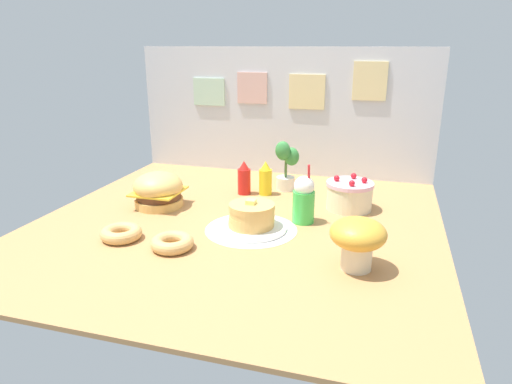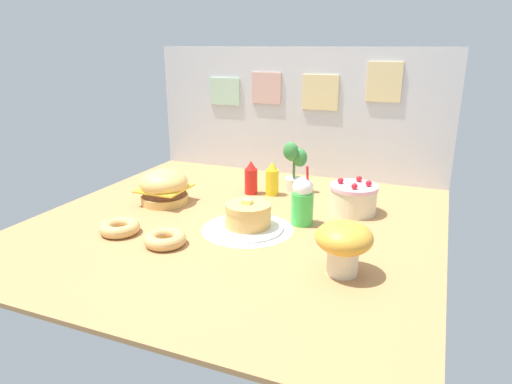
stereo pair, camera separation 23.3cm
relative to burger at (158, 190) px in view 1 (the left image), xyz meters
name	(u,v)px [view 1 (the left image)]	position (x,y,z in m)	size (l,w,h in m)	color
ground_plane	(236,225)	(0.49, -0.12, -0.10)	(2.01, 2.00, 0.02)	#B27F4C
back_wall	(283,111)	(0.49, 0.87, 0.34)	(2.01, 0.04, 0.85)	silver
doily_mat	(251,229)	(0.59, -0.18, -0.09)	(0.45, 0.45, 0.00)	white
burger	(158,190)	(0.00, 0.00, 0.00)	(0.27, 0.27, 0.19)	#DBA859
pancake_stack	(252,218)	(0.59, -0.18, -0.03)	(0.35, 0.35, 0.15)	white
layer_cake	(349,195)	(1.02, 0.25, -0.01)	(0.25, 0.25, 0.19)	beige
ketchup_bottle	(244,179)	(0.39, 0.34, 0.00)	(0.08, 0.08, 0.20)	red
mustard_bottle	(265,179)	(0.51, 0.37, 0.00)	(0.08, 0.08, 0.20)	yellow
cream_soda_cup	(304,200)	(0.81, -0.01, 0.03)	(0.11, 0.11, 0.31)	green
donut_pink_glaze	(121,233)	(0.05, -0.46, -0.06)	(0.19, 0.19, 0.06)	tan
donut_chocolate	(172,242)	(0.32, -0.49, -0.06)	(0.19, 0.19, 0.06)	tan
potted_plant	(286,164)	(0.61, 0.49, 0.07)	(0.15, 0.12, 0.31)	white
mushroom_stool	(358,238)	(1.11, -0.45, 0.04)	(0.22, 0.22, 0.21)	beige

